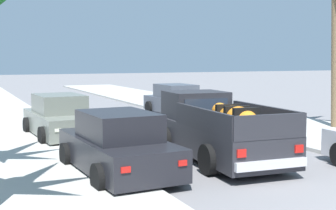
% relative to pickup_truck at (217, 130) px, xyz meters
% --- Properties ---
extents(sidewalk_left, '(4.84, 60.00, 0.12)m').
position_rel_pickup_truck_xyz_m(sidewalk_left, '(-5.20, 5.01, -0.75)').
color(sidewalk_left, '#B2AFA8').
rests_on(sidewalk_left, ground).
extents(sidewalk_right, '(4.84, 60.00, 0.12)m').
position_rel_pickup_truck_xyz_m(sidewalk_right, '(5.52, 5.01, -0.75)').
color(sidewalk_right, '#B2AFA8').
rests_on(sidewalk_right, ground).
extents(curb_left, '(0.16, 60.00, 0.10)m').
position_rel_pickup_truck_xyz_m(curb_left, '(-4.17, 5.01, -0.76)').
color(curb_left, silver).
rests_on(curb_left, ground).
extents(curb_right, '(0.16, 60.00, 0.10)m').
position_rel_pickup_truck_xyz_m(curb_right, '(4.50, 5.01, -0.76)').
color(curb_right, silver).
rests_on(curb_right, ground).
extents(pickup_truck, '(2.48, 5.33, 1.80)m').
position_rel_pickup_truck_xyz_m(pickup_truck, '(0.00, 0.00, 0.00)').
color(pickup_truck, '#28282D').
rests_on(pickup_truck, ground).
extents(car_left_near, '(2.19, 4.33, 1.54)m').
position_rel_pickup_truck_xyz_m(car_left_near, '(-3.26, 5.31, -0.10)').
color(car_left_near, slate).
rests_on(car_left_near, ground).
extents(car_right_near, '(2.09, 4.29, 1.54)m').
position_rel_pickup_truck_xyz_m(car_right_near, '(3.28, 9.40, -0.10)').
color(car_right_near, '#474C56').
rests_on(car_right_near, ground).
extents(car_right_far, '(2.17, 4.32, 1.54)m').
position_rel_pickup_truck_xyz_m(car_right_far, '(-3.07, -0.53, -0.10)').
color(car_right_far, black).
rests_on(car_right_far, ground).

